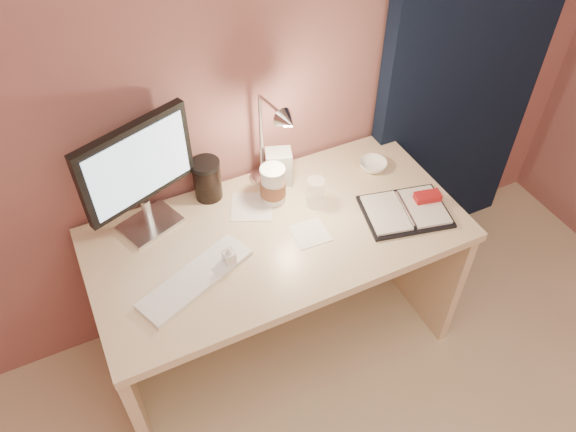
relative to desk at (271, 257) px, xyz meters
name	(u,v)px	position (x,y,z in m)	size (l,w,h in m)	color
room	(455,40)	(0.95, 0.24, 0.63)	(3.50, 3.50, 3.50)	#C6B28E
desk	(271,257)	(0.00, 0.00, 0.00)	(1.40, 0.70, 0.73)	beige
monitor	(137,170)	(-0.42, 0.16, 0.50)	(0.42, 0.22, 0.46)	silver
keyboard	(196,278)	(-0.35, -0.16, 0.23)	(0.43, 0.13, 0.02)	white
planner	(407,210)	(0.49, -0.20, 0.24)	(0.37, 0.31, 0.05)	black
paper_b	(310,233)	(0.10, -0.14, 0.23)	(0.13, 0.13, 0.00)	silver
paper_c	(252,207)	(-0.04, 0.09, 0.23)	(0.16, 0.16, 0.00)	silver
coffee_cup	(273,185)	(0.06, 0.09, 0.30)	(0.10, 0.10, 0.16)	silver
clear_cup	(315,192)	(0.19, 0.00, 0.29)	(0.07, 0.07, 0.12)	white
bowl	(373,165)	(0.51, 0.08, 0.24)	(0.12, 0.12, 0.04)	white
lotion_bottle	(229,256)	(-0.22, -0.14, 0.27)	(0.04, 0.04, 0.09)	silver
dark_jar	(207,181)	(-0.16, 0.22, 0.30)	(0.11, 0.11, 0.15)	black
product_box	(279,167)	(0.12, 0.18, 0.30)	(0.10, 0.08, 0.15)	beige
desk_lamp	(268,142)	(0.05, 0.12, 0.49)	(0.12, 0.26, 0.42)	silver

